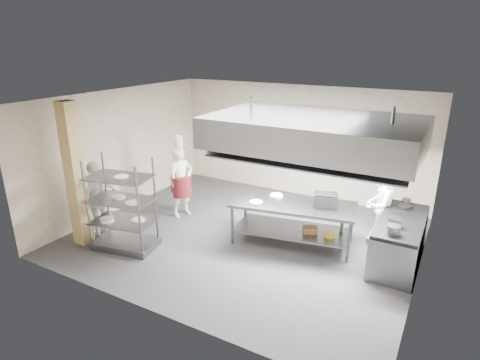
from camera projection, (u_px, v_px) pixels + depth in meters
The scene contains 23 objects.
floor at pixel (245, 236), 8.83m from camera, with size 7.00×7.00×0.00m, color #29292B.
ceiling at pixel (246, 99), 7.84m from camera, with size 7.00×7.00×0.00m, color silver.
wall_back at pixel (299, 141), 10.81m from camera, with size 7.00×7.00×0.00m, color #9F907E.
wall_left at pixel (122, 150), 9.95m from camera, with size 6.00×6.00×0.00m, color #9F907E.
wall_right at pixel (429, 203), 6.73m from camera, with size 6.00×6.00×0.00m, color #9F907E.
column at pixel (75, 175), 8.10m from camera, with size 0.30×0.30×3.00m, color tan.
exhaust_hood at pixel (315, 132), 7.77m from camera, with size 4.00×2.50×0.60m, color slate.
hood_strip_a at pixel (272, 143), 8.29m from camera, with size 1.60×0.12×0.04m, color white.
hood_strip_b at pixel (360, 154), 7.46m from camera, with size 1.60×0.12×0.04m, color white.
wall_shelf at pixel (365, 151), 9.85m from camera, with size 1.50×0.28×0.04m, color slate.
island at pixel (292, 223), 8.40m from camera, with size 2.53×1.05×0.91m, color slate, non-canonical shape.
island_worktop at pixel (293, 204), 8.26m from camera, with size 2.53×1.05×0.06m, color slate.
island_undershelf at pixel (292, 230), 8.46m from camera, with size 2.33×0.95×0.04m, color slate.
pass_rack at pixel (122, 205), 8.07m from camera, with size 1.27×0.74×1.90m, color slate, non-canonical shape.
cooking_range at pixel (399, 242), 7.69m from camera, with size 0.80×2.00×0.84m, color slate.
range_top at pixel (402, 221), 7.54m from camera, with size 0.78×1.96×0.06m, color black.
chef_head at pixel (181, 182), 9.63m from camera, with size 0.63×0.41×1.73m, color silver.
chef_line at pixel (378, 205), 8.31m from camera, with size 0.83×0.65×1.72m, color white.
chef_plating at pixel (98, 199), 8.63m from camera, with size 1.00×0.42×1.70m, color silver.
griddle at pixel (326, 200), 8.10m from camera, with size 0.48×0.37×0.23m, color slate.
wicker_basket at pixel (310, 230), 8.27m from camera, with size 0.29×0.20×0.13m, color brown.
stockpot at pixel (395, 222), 7.23m from camera, with size 0.24×0.24×0.16m, color gray.
plate_stack at pixel (124, 220), 8.18m from camera, with size 0.28×0.28×0.05m, color white.
Camera 1 is at (3.76, -6.98, 4.09)m, focal length 30.00 mm.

